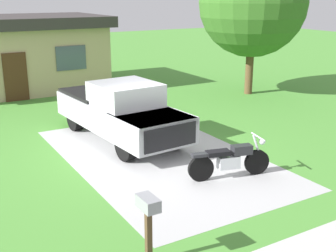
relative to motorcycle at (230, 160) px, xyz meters
The scene contains 7 objects.
ground_plane 2.39m from the motorcycle, 110.31° to the left, with size 80.00×80.00×0.00m, color #4D9237.
driveway_pad 2.39m from the motorcycle, 110.31° to the left, with size 4.87×8.20×0.01m, color #B4B4B4.
motorcycle is the anchor object (origin of this frame).
pickup_truck 4.51m from the motorcycle, 104.03° to the left, with size 2.43×5.76×1.90m.
mailbox 4.22m from the motorcycle, 147.76° to the right, with size 0.26×0.48×1.26m.
shade_tree 10.73m from the motorcycle, 46.85° to the left, with size 4.82×4.82×6.55m.
neighbor_house 14.23m from the motorcycle, 101.34° to the left, with size 9.60×5.60×3.50m.
Camera 1 is at (-5.83, -10.36, 4.53)m, focal length 46.92 mm.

